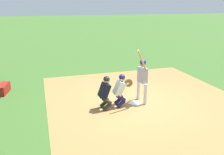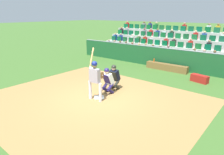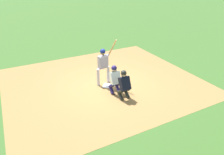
% 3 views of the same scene
% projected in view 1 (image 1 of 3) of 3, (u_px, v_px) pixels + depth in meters
% --- Properties ---
extents(ground_plane, '(160.00, 160.00, 0.00)m').
position_uv_depth(ground_plane, '(135.00, 103.00, 9.43)').
color(ground_plane, '#3E6629').
extents(infield_dirt_patch, '(9.20, 7.98, 0.01)m').
position_uv_depth(infield_dirt_patch, '(146.00, 102.00, 9.58)').
color(infield_dirt_patch, '#A27843').
rests_on(infield_dirt_patch, ground_plane).
extents(home_plate_marker, '(0.62, 0.62, 0.02)m').
position_uv_depth(home_plate_marker, '(135.00, 103.00, 9.42)').
color(home_plate_marker, white).
rests_on(home_plate_marker, infield_dirt_patch).
extents(batter_at_plate, '(0.83, 0.59, 2.23)m').
position_uv_depth(batter_at_plate, '(142.00, 76.00, 9.25)').
color(batter_at_plate, silver).
rests_on(batter_at_plate, ground_plane).
extents(catcher_crouching, '(0.48, 0.72, 1.29)m').
position_uv_depth(catcher_crouching, '(121.00, 88.00, 9.01)').
color(catcher_crouching, '#221A51').
rests_on(catcher_crouching, ground_plane).
extents(home_plate_umpire, '(0.47, 0.47, 1.30)m').
position_uv_depth(home_plate_umpire, '(105.00, 91.00, 8.74)').
color(home_plate_umpire, black).
rests_on(home_plate_umpire, ground_plane).
extents(equipment_duffel_bag, '(0.99, 0.55, 0.41)m').
position_uv_depth(equipment_duffel_bag, '(3.00, 89.00, 10.45)').
color(equipment_duffel_bag, maroon).
rests_on(equipment_duffel_bag, ground_plane).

